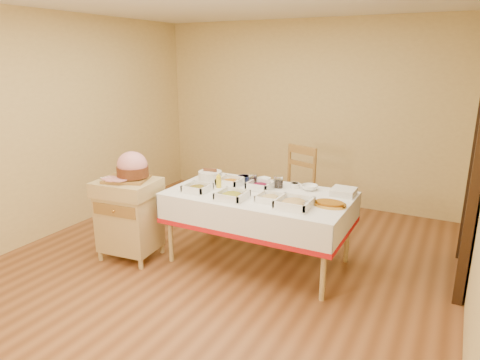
# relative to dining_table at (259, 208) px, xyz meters

# --- Properties ---
(room_shell) EXTENTS (5.00, 5.00, 5.00)m
(room_shell) POSITION_rel_dining_table_xyz_m (-0.30, -0.30, 0.70)
(room_shell) COLOR brown
(room_shell) RESTS_ON ground
(doorway) EXTENTS (0.09, 1.10, 2.20)m
(doorway) POSITION_rel_dining_table_xyz_m (1.90, 0.60, 0.51)
(doorway) COLOR black
(doorway) RESTS_ON ground
(dining_table) EXTENTS (1.82, 1.02, 0.76)m
(dining_table) POSITION_rel_dining_table_xyz_m (0.00, 0.00, 0.00)
(dining_table) COLOR tan
(dining_table) RESTS_ON ground
(butcher_cart) EXTENTS (0.65, 0.56, 0.86)m
(butcher_cart) POSITION_rel_dining_table_xyz_m (-1.26, -0.53, -0.11)
(butcher_cart) COLOR tan
(butcher_cart) RESTS_ON ground
(dining_chair) EXTENTS (0.59, 0.57, 1.04)m
(dining_chair) POSITION_rel_dining_table_xyz_m (-0.02, 1.03, -0.07)
(dining_chair) COLOR olive
(dining_chair) RESTS_ON ground
(ham_on_board) EXTENTS (0.45, 0.43, 0.30)m
(ham_on_board) POSITION_rel_dining_table_xyz_m (-1.22, -0.50, 0.39)
(ham_on_board) COLOR olive
(ham_on_board) RESTS_ON butcher_cart
(serving_dish_a) EXTENTS (0.25, 0.25, 0.11)m
(serving_dish_a) POSITION_rel_dining_table_xyz_m (-0.59, -0.24, 0.20)
(serving_dish_a) COLOR white
(serving_dish_a) RESTS_ON dining_table
(serving_dish_b) EXTENTS (0.27, 0.27, 0.11)m
(serving_dish_b) POSITION_rel_dining_table_xyz_m (-0.15, -0.30, 0.20)
(serving_dish_b) COLOR white
(serving_dish_b) RESTS_ON dining_table
(serving_dish_c) EXTENTS (0.24, 0.24, 0.10)m
(serving_dish_c) POSITION_rel_dining_table_xyz_m (0.20, -0.18, 0.19)
(serving_dish_c) COLOR white
(serving_dish_c) RESTS_ON dining_table
(serving_dish_d) EXTENTS (0.31, 0.31, 0.12)m
(serving_dish_d) POSITION_rel_dining_table_xyz_m (0.46, -0.24, 0.20)
(serving_dish_d) COLOR white
(serving_dish_d) RESTS_ON dining_table
(serving_dish_e) EXTENTS (0.26, 0.24, 0.12)m
(serving_dish_e) POSITION_rel_dining_table_xyz_m (-0.39, 0.10, 0.20)
(serving_dish_e) COLOR white
(serving_dish_e) RESTS_ON dining_table
(serving_dish_f) EXTENTS (0.25, 0.24, 0.12)m
(serving_dish_f) POSITION_rel_dining_table_xyz_m (-0.05, 0.12, 0.20)
(serving_dish_f) COLOR white
(serving_dish_f) RESTS_ON dining_table
(small_bowl_left) EXTENTS (0.13, 0.13, 0.06)m
(small_bowl_left) POSITION_rel_dining_table_xyz_m (-0.75, 0.25, 0.19)
(small_bowl_left) COLOR white
(small_bowl_left) RESTS_ON dining_table
(small_bowl_mid) EXTENTS (0.15, 0.15, 0.06)m
(small_bowl_mid) POSITION_rel_dining_table_xyz_m (-0.32, 0.30, 0.20)
(small_bowl_mid) COLOR navy
(small_bowl_mid) RESTS_ON dining_table
(small_bowl_right) EXTENTS (0.10, 0.10, 0.05)m
(small_bowl_right) POSITION_rel_dining_table_xyz_m (0.25, 0.34, 0.19)
(small_bowl_right) COLOR white
(small_bowl_right) RESTS_ON dining_table
(bowl_white_imported) EXTENTS (0.17, 0.17, 0.03)m
(bowl_white_imported) POSITION_rel_dining_table_xyz_m (-0.14, 0.43, 0.18)
(bowl_white_imported) COLOR white
(bowl_white_imported) RESTS_ON dining_table
(bowl_small_imported) EXTENTS (0.19, 0.19, 0.05)m
(bowl_small_imported) POSITION_rel_dining_table_xyz_m (0.42, 0.33, 0.19)
(bowl_small_imported) COLOR white
(bowl_small_imported) RESTS_ON dining_table
(preserve_jar_left) EXTENTS (0.10, 0.10, 0.12)m
(preserve_jar_left) POSITION_rel_dining_table_xyz_m (-0.18, 0.22, 0.22)
(preserve_jar_left) COLOR silver
(preserve_jar_left) RESTS_ON dining_table
(preserve_jar_right) EXTENTS (0.10, 0.10, 0.13)m
(preserve_jar_right) POSITION_rel_dining_table_xyz_m (0.10, 0.26, 0.22)
(preserve_jar_right) COLOR silver
(preserve_jar_right) RESTS_ON dining_table
(mustard_bottle) EXTENTS (0.05, 0.05, 0.16)m
(mustard_bottle) POSITION_rel_dining_table_xyz_m (-0.46, -0.03, 0.23)
(mustard_bottle) COLOR yellow
(mustard_bottle) RESTS_ON dining_table
(bread_basket) EXTENTS (0.26, 0.26, 0.12)m
(bread_basket) POSITION_rel_dining_table_xyz_m (-0.70, 0.19, 0.21)
(bread_basket) COLOR silver
(bread_basket) RESTS_ON dining_table
(plate_stack) EXTENTS (0.23, 0.23, 0.07)m
(plate_stack) POSITION_rel_dining_table_xyz_m (0.77, 0.32, 0.20)
(plate_stack) COLOR white
(plate_stack) RESTS_ON dining_table
(brass_platter) EXTENTS (0.31, 0.22, 0.04)m
(brass_platter) POSITION_rel_dining_table_xyz_m (0.74, -0.06, 0.18)
(brass_platter) COLOR gold
(brass_platter) RESTS_ON dining_table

